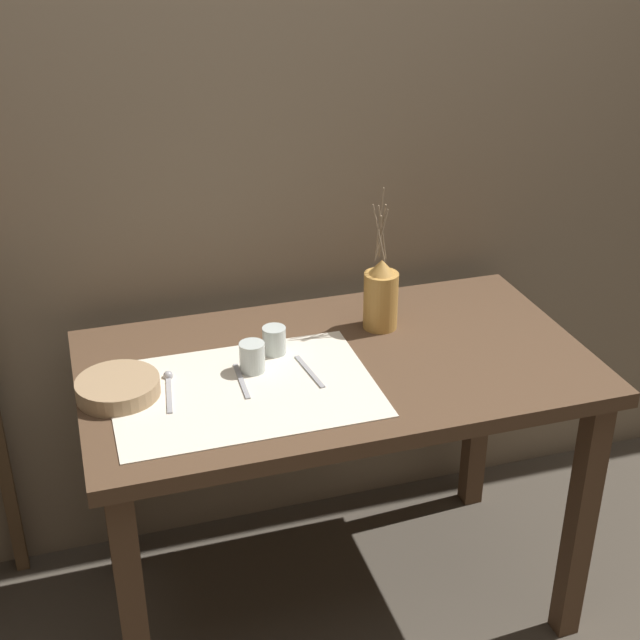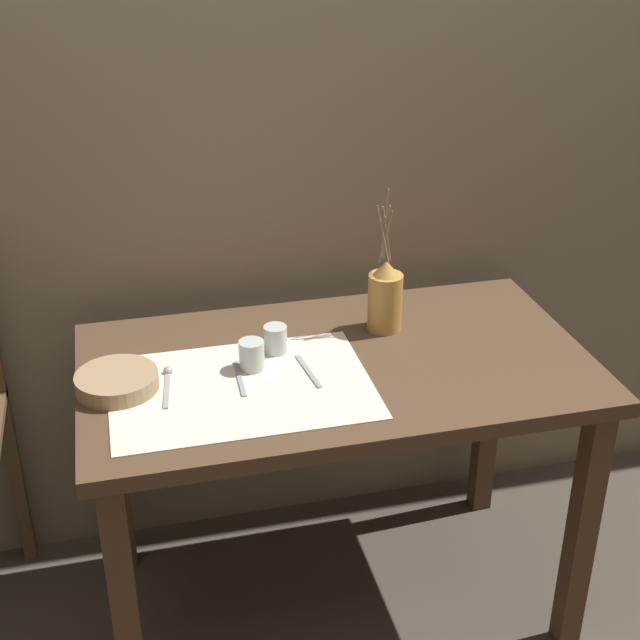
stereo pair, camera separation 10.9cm
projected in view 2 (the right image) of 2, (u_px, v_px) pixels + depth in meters
ground_plane at (334, 598)px, 2.58m from camera, size 12.00×12.00×0.00m
stone_wall_back at (294, 149)px, 2.44m from camera, size 7.00×0.06×2.40m
wooden_table at (336, 399)px, 2.27m from camera, size 1.27×0.72×0.79m
linen_cloth at (241, 388)px, 2.11m from camera, size 0.62×0.43×0.00m
pitcher_with_flowers at (385, 297)px, 2.34m from camera, size 0.09×0.09×0.38m
wooden_bowl at (117, 382)px, 2.09m from camera, size 0.19×0.19×0.04m
glass_tumbler_near at (252, 355)px, 2.17m from camera, size 0.06×0.06×0.07m
glass_tumbler_far at (275, 339)px, 2.24m from camera, size 0.06×0.06×0.07m
spoon_outer at (168, 378)px, 2.14m from camera, size 0.04×0.18×0.02m
knife_center at (240, 379)px, 2.14m from camera, size 0.02×0.16×0.00m
fork_inner at (308, 371)px, 2.17m from camera, size 0.03×0.16×0.00m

